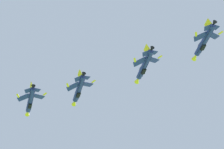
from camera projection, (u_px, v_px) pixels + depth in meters
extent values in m
cylinder|color=navy|center=(30.00, 100.00, 149.99)|extent=(3.40, 12.12, 1.70)
cube|color=#141947|center=(31.00, 101.00, 149.70)|extent=(2.93, 10.19, 0.84)
cone|color=yellow|center=(28.00, 113.00, 154.83)|extent=(1.89, 2.60, 1.56)
cone|color=black|center=(33.00, 87.00, 145.42)|extent=(1.58, 1.78, 1.36)
ellipsoid|color=#192333|center=(29.00, 103.00, 152.17)|extent=(1.84, 3.37, 1.39)
cube|color=black|center=(30.00, 106.00, 150.96)|extent=(1.61, 2.37, 1.15)
cube|color=navy|center=(24.00, 97.00, 147.71)|extent=(4.45, 3.15, 1.53)
cube|color=yellow|center=(18.00, 96.00, 146.11)|extent=(1.11, 1.71, 0.41)
cube|color=navy|center=(39.00, 97.00, 149.83)|extent=(4.38, 3.92, 1.53)
cube|color=yellow|center=(45.00, 94.00, 149.93)|extent=(1.43, 1.65, 0.41)
cube|color=navy|center=(28.00, 91.00, 145.92)|extent=(2.48, 2.16, 0.85)
cube|color=navy|center=(37.00, 90.00, 147.15)|extent=(2.70, 2.54, 0.85)
cube|color=yellow|center=(31.00, 87.00, 147.85)|extent=(1.38, 2.72, 2.53)
cylinder|color=navy|center=(79.00, 89.00, 143.44)|extent=(3.40, 12.12, 1.70)
cube|color=#141947|center=(79.00, 90.00, 143.17)|extent=(2.91, 10.19, 0.97)
cone|color=yellow|center=(74.00, 102.00, 148.28)|extent=(1.89, 2.60, 1.56)
cone|color=black|center=(83.00, 75.00, 138.87)|extent=(1.58, 1.78, 1.36)
ellipsoid|color=#192333|center=(77.00, 93.00, 145.59)|extent=(1.90, 3.38, 1.46)
cube|color=black|center=(78.00, 95.00, 144.44)|extent=(1.65, 2.37, 1.22)
cube|color=navy|center=(73.00, 87.00, 141.00)|extent=(4.31, 3.11, 1.94)
cube|color=yellow|center=(68.00, 85.00, 139.26)|extent=(1.11, 1.71, 0.45)
cube|color=navy|center=(87.00, 84.00, 143.45)|extent=(4.27, 3.84, 1.94)
cube|color=yellow|center=(94.00, 81.00, 143.68)|extent=(1.43, 1.65, 0.45)
cube|color=navy|center=(78.00, 79.00, 139.27)|extent=(2.41, 2.14, 1.07)
cube|color=navy|center=(86.00, 78.00, 140.70)|extent=(2.64, 2.51, 1.07)
cube|color=yellow|center=(80.00, 75.00, 141.21)|extent=(1.63, 2.76, 2.44)
cylinder|color=navy|center=(145.00, 65.00, 136.09)|extent=(3.40, 12.12, 1.70)
cube|color=#141947|center=(145.00, 66.00, 135.82)|extent=(2.91, 10.19, 0.97)
cone|color=yellow|center=(138.00, 80.00, 140.93)|extent=(1.89, 2.60, 1.56)
cone|color=black|center=(152.00, 49.00, 131.51)|extent=(1.58, 1.78, 1.36)
ellipsoid|color=#192333|center=(141.00, 69.00, 138.23)|extent=(1.90, 3.38, 1.46)
cube|color=black|center=(144.00, 71.00, 137.09)|extent=(1.65, 2.37, 1.22)
cube|color=navy|center=(139.00, 62.00, 133.65)|extent=(4.31, 3.11, 1.94)
cube|color=yellow|center=(135.00, 60.00, 131.91)|extent=(1.11, 1.71, 0.45)
cube|color=navy|center=(153.00, 60.00, 136.10)|extent=(4.27, 3.84, 1.94)
cube|color=yellow|center=(160.00, 57.00, 136.33)|extent=(1.43, 1.65, 0.45)
cube|color=navy|center=(146.00, 54.00, 131.92)|extent=(2.41, 2.14, 1.07)
cube|color=navy|center=(154.00, 53.00, 133.35)|extent=(2.64, 2.51, 1.07)
cube|color=yellow|center=(147.00, 50.00, 133.86)|extent=(1.63, 2.76, 2.44)
cylinder|color=navy|center=(205.00, 40.00, 131.96)|extent=(3.40, 12.12, 1.70)
cube|color=#141947|center=(205.00, 41.00, 131.68)|extent=(2.92, 10.19, 0.91)
cone|color=yellow|center=(195.00, 57.00, 136.80)|extent=(1.89, 2.60, 1.56)
cone|color=black|center=(214.00, 23.00, 127.39)|extent=(1.58, 1.78, 1.36)
ellipsoid|color=#192333|center=(200.00, 45.00, 134.12)|extent=(1.87, 3.37, 1.43)
cube|color=black|center=(203.00, 47.00, 132.94)|extent=(1.64, 2.37, 1.19)
cube|color=navy|center=(200.00, 37.00, 129.60)|extent=(4.38, 3.13, 1.75)
cube|color=yellow|center=(196.00, 34.00, 127.92)|extent=(1.11, 1.71, 0.43)
cube|color=navy|center=(214.00, 36.00, 131.89)|extent=(4.33, 3.88, 1.75)
cube|color=yellow|center=(221.00, 33.00, 132.06)|extent=(1.43, 1.65, 0.43)
cube|color=navy|center=(208.00, 28.00, 127.83)|extent=(2.45, 2.15, 0.97)
cube|color=navy|center=(216.00, 27.00, 129.18)|extent=(2.67, 2.53, 0.97)
cube|color=yellow|center=(208.00, 24.00, 129.78)|extent=(1.51, 2.74, 2.49)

